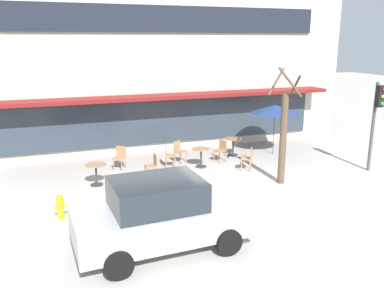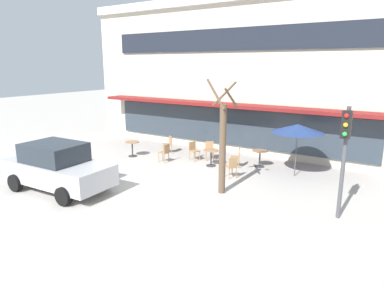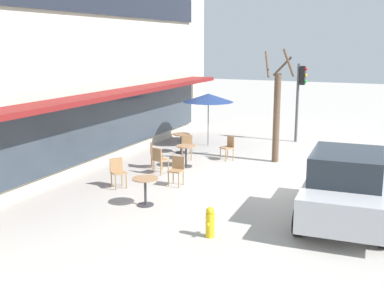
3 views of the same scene
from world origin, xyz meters
The scene contains 16 objects.
ground_plane centered at (0.00, 0.00, 0.00)m, with size 80.00×80.00×0.00m, color #ADA8A0.
building_facade centered at (0.00, 9.97, 3.99)m, with size 18.17×9.10×7.99m.
cafe_table_near_wall centered at (-3.57, 2.47, 0.52)m, with size 0.70×0.70×0.76m.
cafe_table_streetside centered at (2.52, 4.25, 0.52)m, with size 0.70×0.70×0.76m.
cafe_table_by_tree centered at (0.60, 3.16, 0.52)m, with size 0.70×0.70×0.76m.
patio_umbrella_green_folded centered at (4.26, 3.79, 2.02)m, with size 2.10×2.10×2.20m.
cafe_chair_0 centered at (2.16, 2.14, 0.53)m, with size 0.55×0.55×0.89m.
cafe_chair_1 centered at (-0.01, 4.08, 0.53)m, with size 0.55×0.55×0.89m.
cafe_chair_2 centered at (1.68, 3.62, 0.53)m, with size 0.52×0.52×0.89m.
cafe_chair_3 centered at (-2.45, 4.03, 0.53)m, with size 0.56×0.56×0.89m.
cafe_chair_4 centered at (-0.61, 3.58, 0.53)m, with size 0.51×0.51×0.89m.
cafe_chair_5 centered at (-1.53, 2.50, 0.53)m, with size 0.41×0.41×0.89m.
parked_sedan centered at (-2.63, -2.54, 0.88)m, with size 4.28×2.16×1.76m.
street_tree centered at (2.58, 0.48, 1.81)m, with size 1.00×1.10×4.08m.
traffic_light_pole centered at (6.55, 0.45, 2.30)m, with size 0.26×0.44×3.40m.
fire_hydrant centered at (-4.86, 0.09, 0.35)m, with size 0.36×0.20×0.71m.
Camera 2 is at (8.03, -9.96, 4.56)m, focal length 32.00 mm.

